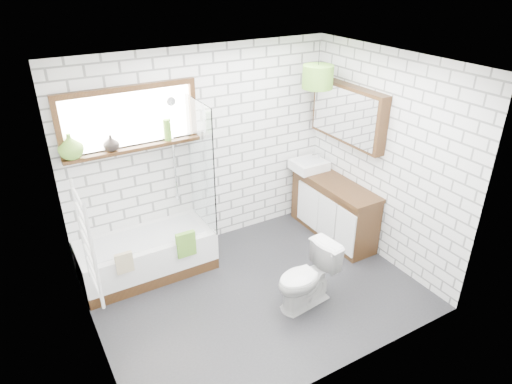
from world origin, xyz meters
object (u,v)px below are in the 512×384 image
basin (309,165)px  pendant (318,77)px  vanity (333,209)px  bathtub (147,255)px  toilet (307,277)px

basin → pendant: bearing=-118.7°
vanity → basin: bearing=96.8°
bathtub → vanity: 2.45m
pendant → vanity: bearing=-51.8°
basin → pendant: 1.29m
basin → toilet: (-1.07, -1.47, -0.49)m
pendant → toilet: bearing=-127.5°
bathtub → basin: size_ratio=3.45×
vanity → pendant: bearing=128.2°
pendant → basin: bearing=61.3°
toilet → pendant: bearing=135.9°
vanity → basin: 0.68m
basin → pendant: pendant is taller
toilet → pendant: pendant is taller
vanity → basin: basin is taller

